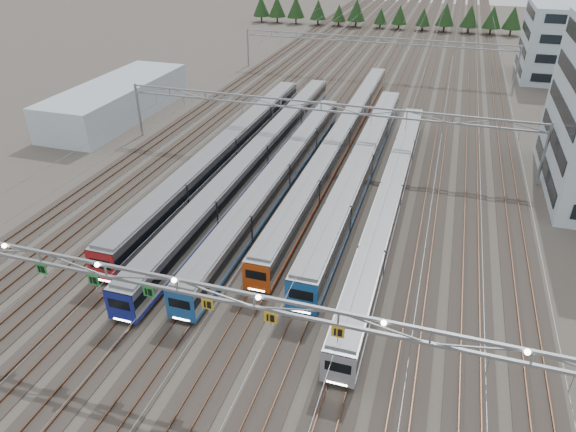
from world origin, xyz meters
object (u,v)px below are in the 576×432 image
(train_f, at_px, (390,196))
(gantry_far, at_px, (374,45))
(train_c, at_px, (280,175))
(west_shed, at_px, (117,100))
(train_b, at_px, (258,155))
(train_e, at_px, (361,166))
(train_a, at_px, (227,150))
(gantry_near, at_px, (176,289))
(train_d, at_px, (341,138))
(gantry_mid, at_px, (321,113))

(train_f, distance_m, gantry_far, 58.46)
(train_c, height_order, west_shed, west_shed)
(train_b, distance_m, train_e, 13.51)
(train_a, bearing_deg, train_e, 1.63)
(train_b, relative_size, gantry_near, 1.13)
(gantry_far, bearing_deg, train_a, -102.41)
(west_shed, bearing_deg, gantry_near, -52.21)
(train_c, height_order, train_f, train_c)
(train_a, height_order, train_b, train_a)
(train_d, bearing_deg, train_a, -145.20)
(train_c, height_order, gantry_far, gantry_far)
(train_f, bearing_deg, gantry_near, -112.03)
(train_a, xyz_separation_m, gantry_mid, (11.25, 6.14, 4.26))
(gantry_near, xyz_separation_m, gantry_mid, (0.05, 40.12, -0.70))
(train_f, relative_size, gantry_near, 0.96)
(train_a, height_order, train_d, train_a)
(train_d, relative_size, gantry_far, 1.22)
(gantry_mid, bearing_deg, train_b, -137.67)
(train_b, height_order, train_c, train_b)
(train_d, distance_m, gantry_far, 42.05)
(west_shed, bearing_deg, train_c, -27.29)
(train_c, height_order, train_e, train_e)
(train_b, distance_m, train_f, 18.99)
(train_c, xyz_separation_m, west_shed, (-34.16, 17.62, 0.82))
(gantry_mid, xyz_separation_m, west_shed, (-36.41, 6.78, -3.64))
(train_b, relative_size, train_d, 0.93)
(train_e, height_order, gantry_near, gantry_near)
(gantry_mid, bearing_deg, train_c, -101.72)
(train_e, distance_m, train_f, 7.96)
(train_c, bearing_deg, gantry_mid, 78.28)
(train_b, relative_size, west_shed, 2.13)
(train_f, height_order, gantry_near, gantry_near)
(west_shed, bearing_deg, train_e, -16.03)
(train_e, bearing_deg, train_c, -149.89)
(train_b, distance_m, train_d, 13.01)
(train_d, relative_size, gantry_near, 1.22)
(train_c, distance_m, gantry_mid, 11.94)
(train_e, height_order, west_shed, west_shed)
(train_f, height_order, west_shed, west_shed)
(train_e, bearing_deg, gantry_near, -101.15)
(train_d, bearing_deg, train_b, -133.77)
(train_f, xyz_separation_m, gantry_mid, (-11.25, 12.19, 4.49))
(train_b, relative_size, train_c, 1.24)
(train_f, distance_m, gantry_mid, 17.19)
(west_shed, bearing_deg, train_b, -23.55)
(train_d, relative_size, west_shed, 2.30)
(west_shed, bearing_deg, gantry_mid, -10.54)
(train_c, distance_m, west_shed, 38.45)
(train_a, bearing_deg, gantry_near, -71.75)
(gantry_near, distance_m, west_shed, 59.50)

